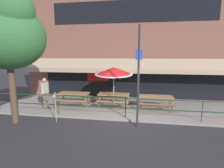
{
  "coord_description": "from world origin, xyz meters",
  "views": [
    {
      "loc": [
        0.64,
        -7.77,
        3.11
      ],
      "look_at": [
        -0.87,
        1.6,
        1.5
      ],
      "focal_mm": 28.0,
      "sensor_mm": 36.0,
      "label": 1
    }
  ],
  "objects_px": {
    "patio_umbrella_centre": "(114,71)",
    "parking_meter_near": "(55,98)",
    "street_tree_curbside": "(8,33)",
    "picnic_table_left": "(74,95)",
    "street_sign_pole": "(138,76)",
    "picnic_table_right": "(156,99)",
    "picnic_table_centre": "(114,96)",
    "pedestrian_walking": "(45,91)"
  },
  "relations": [
    {
      "from": "pedestrian_walking",
      "to": "street_sign_pole",
      "type": "xyz_separation_m",
      "value": [
        5.22,
        -1.6,
        1.15
      ]
    },
    {
      "from": "picnic_table_centre",
      "to": "street_tree_curbside",
      "type": "xyz_separation_m",
      "value": [
        -4.07,
        -2.96,
        3.3
      ]
    },
    {
      "from": "street_tree_curbside",
      "to": "picnic_table_left",
      "type": "bearing_deg",
      "value": 58.74
    },
    {
      "from": "street_tree_curbside",
      "to": "street_sign_pole",
      "type": "bearing_deg",
      "value": 5.32
    },
    {
      "from": "picnic_table_left",
      "to": "picnic_table_right",
      "type": "height_order",
      "value": "same"
    },
    {
      "from": "picnic_table_left",
      "to": "patio_umbrella_centre",
      "type": "xyz_separation_m",
      "value": [
        2.37,
        0.14,
        1.47
      ]
    },
    {
      "from": "patio_umbrella_centre",
      "to": "parking_meter_near",
      "type": "xyz_separation_m",
      "value": [
        -2.32,
        -2.54,
        -1.03
      ]
    },
    {
      "from": "picnic_table_left",
      "to": "parking_meter_near",
      "type": "distance_m",
      "value": 2.44
    },
    {
      "from": "picnic_table_centre",
      "to": "pedestrian_walking",
      "type": "xyz_separation_m",
      "value": [
        -3.81,
        -0.85,
        0.35
      ]
    },
    {
      "from": "street_sign_pole",
      "to": "pedestrian_walking",
      "type": "bearing_deg",
      "value": 162.99
    },
    {
      "from": "pedestrian_walking",
      "to": "street_tree_curbside",
      "type": "xyz_separation_m",
      "value": [
        -0.27,
        -2.11,
        2.95
      ]
    },
    {
      "from": "pedestrian_walking",
      "to": "picnic_table_right",
      "type": "bearing_deg",
      "value": 5.81
    },
    {
      "from": "street_tree_curbside",
      "to": "picnic_table_right",
      "type": "bearing_deg",
      "value": 22.99
    },
    {
      "from": "picnic_table_centre",
      "to": "street_sign_pole",
      "type": "distance_m",
      "value": 3.2
    },
    {
      "from": "picnic_table_left",
      "to": "patio_umbrella_centre",
      "type": "distance_m",
      "value": 2.8
    },
    {
      "from": "picnic_table_left",
      "to": "pedestrian_walking",
      "type": "height_order",
      "value": "pedestrian_walking"
    },
    {
      "from": "patio_umbrella_centre",
      "to": "parking_meter_near",
      "type": "height_order",
      "value": "patio_umbrella_centre"
    },
    {
      "from": "patio_umbrella_centre",
      "to": "street_tree_curbside",
      "type": "distance_m",
      "value": 5.35
    },
    {
      "from": "picnic_table_right",
      "to": "parking_meter_near",
      "type": "bearing_deg",
      "value": -153.55
    },
    {
      "from": "picnic_table_centre",
      "to": "picnic_table_right",
      "type": "bearing_deg",
      "value": -5.3
    },
    {
      "from": "pedestrian_walking",
      "to": "street_tree_curbside",
      "type": "bearing_deg",
      "value": -97.19
    },
    {
      "from": "parking_meter_near",
      "to": "street_tree_curbside",
      "type": "relative_size",
      "value": 0.25
    },
    {
      "from": "street_sign_pole",
      "to": "street_tree_curbside",
      "type": "xyz_separation_m",
      "value": [
        -5.48,
        -0.51,
        1.8
      ]
    },
    {
      "from": "picnic_table_centre",
      "to": "street_tree_curbside",
      "type": "relative_size",
      "value": 0.32
    },
    {
      "from": "street_sign_pole",
      "to": "picnic_table_right",
      "type": "bearing_deg",
      "value": 66.57
    },
    {
      "from": "picnic_table_left",
      "to": "parking_meter_near",
      "type": "relative_size",
      "value": 1.27
    },
    {
      "from": "picnic_table_right",
      "to": "street_tree_curbside",
      "type": "height_order",
      "value": "street_tree_curbside"
    },
    {
      "from": "picnic_table_right",
      "to": "parking_meter_near",
      "type": "relative_size",
      "value": 1.27
    },
    {
      "from": "picnic_table_left",
      "to": "street_sign_pole",
      "type": "relative_size",
      "value": 0.42
    },
    {
      "from": "picnic_table_right",
      "to": "pedestrian_walking",
      "type": "xyz_separation_m",
      "value": [
        -6.18,
        -0.63,
        0.35
      ]
    },
    {
      "from": "picnic_table_centre",
      "to": "parking_meter_near",
      "type": "height_order",
      "value": "parking_meter_near"
    },
    {
      "from": "picnic_table_centre",
      "to": "street_sign_pole",
      "type": "relative_size",
      "value": 0.42
    },
    {
      "from": "picnic_table_right",
      "to": "street_sign_pole",
      "type": "relative_size",
      "value": 0.42
    },
    {
      "from": "picnic_table_right",
      "to": "parking_meter_near",
      "type": "distance_m",
      "value": 5.26
    },
    {
      "from": "picnic_table_left",
      "to": "picnic_table_right",
      "type": "relative_size",
      "value": 1.0
    },
    {
      "from": "patio_umbrella_centre",
      "to": "street_tree_curbside",
      "type": "relative_size",
      "value": 0.42
    },
    {
      "from": "picnic_table_centre",
      "to": "pedestrian_walking",
      "type": "height_order",
      "value": "pedestrian_walking"
    },
    {
      "from": "street_sign_pole",
      "to": "parking_meter_near",
      "type": "bearing_deg",
      "value": -178.31
    },
    {
      "from": "parking_meter_near",
      "to": "patio_umbrella_centre",
      "type": "bearing_deg",
      "value": 47.63
    },
    {
      "from": "picnic_table_centre",
      "to": "parking_meter_near",
      "type": "relative_size",
      "value": 1.27
    },
    {
      "from": "pedestrian_walking",
      "to": "picnic_table_left",
      "type": "bearing_deg",
      "value": 25.86
    },
    {
      "from": "pedestrian_walking",
      "to": "parking_meter_near",
      "type": "relative_size",
      "value": 1.2
    }
  ]
}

